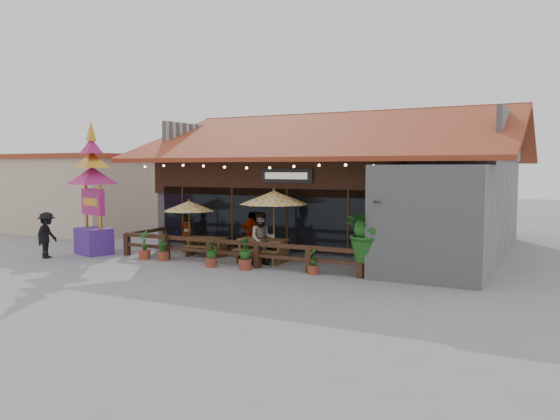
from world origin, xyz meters
The scene contains 19 objects.
ground centered at (0.00, 0.00, 0.00)m, with size 100.00×100.00×0.00m, color gray.
restaurant_building centered at (0.26, 6.61, 2.21)m, with size 15.50×14.73×6.09m.
patio_railing centered at (-2.25, -0.27, 0.61)m, with size 10.00×2.60×0.92m.
neighbor_building centered at (-15.00, 6.00, 2.14)m, with size 8.40×8.40×4.22m.
umbrella_left centered at (-4.40, 0.83, 1.96)m, with size 2.66×2.66×2.25m.
umbrella_right centered at (-0.56, 0.89, 2.39)m, with size 3.07×3.07×2.74m.
picnic_table_left centered at (-3.60, 0.92, 0.50)m, with size 1.66×1.47×0.74m.
picnic_table_right centered at (-0.93, 0.70, 0.58)m, with size 1.89×1.66×0.86m.
thai_sign_tower centered at (-7.94, -0.86, 3.05)m, with size 2.68×2.68×5.77m.
tropical_plant centered at (3.50, -0.16, 1.43)m, with size 2.39×2.35×2.49m.
diner_a centered at (-4.87, 1.27, 0.79)m, with size 0.57×0.38×1.57m, color #3C2113.
diner_b centered at (-0.59, 0.04, 0.96)m, with size 0.94×0.73×1.92m, color #3C2113.
diner_c centered at (-1.95, 1.64, 0.88)m, with size 1.04×0.43×1.77m, color #3C2113.
pedestrian centered at (-8.78, -2.44, 0.90)m, with size 1.16×0.67×1.80m, color black.
planter_a centered at (-5.27, -0.88, 0.46)m, with size 0.45×0.45×1.09m.
planter_b centered at (-4.42, -0.79, 0.48)m, with size 0.43×0.43×1.05m.
planter_c centered at (-2.05, -1.07, 0.55)m, with size 0.71×0.65×0.98m.
planter_d centered at (-0.70, -0.96, 0.53)m, with size 0.56×0.56×1.09m.
planter_e centered at (1.72, -0.64, 0.37)m, with size 0.36×0.38×0.88m.
Camera 1 is at (8.92, -16.91, 3.51)m, focal length 35.00 mm.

